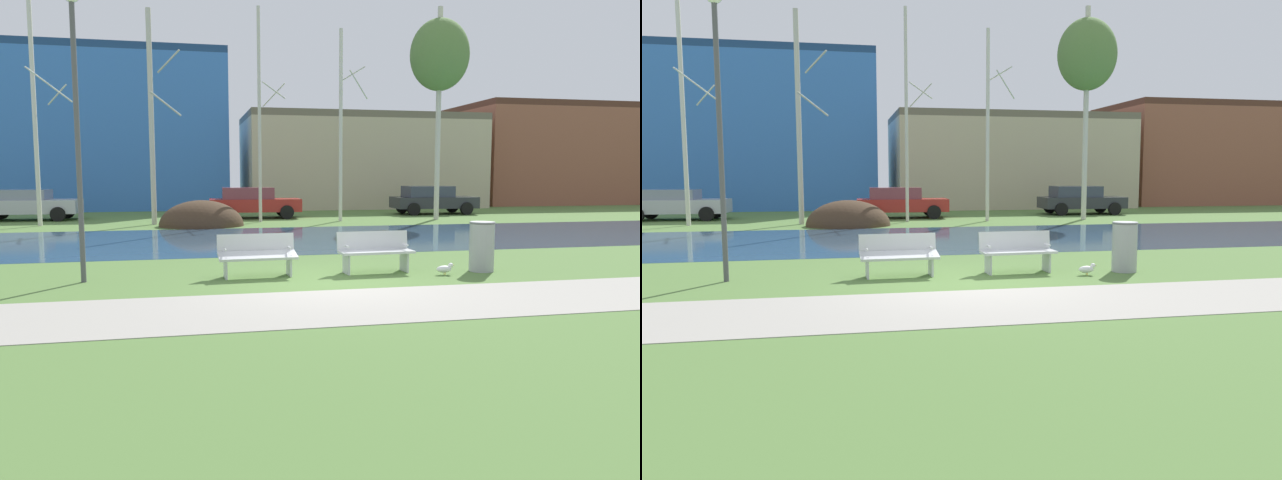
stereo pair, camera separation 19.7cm
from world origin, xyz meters
TOP-DOWN VIEW (x-y plane):
  - ground_plane at (0.00, 10.00)m, footprint 120.00×120.00m
  - paved_path_strip at (0.00, -1.91)m, footprint 60.00×2.55m
  - river_band at (0.00, 8.04)m, footprint 80.00×7.95m
  - soil_mound at (-2.14, 13.38)m, footprint 3.36×2.84m
  - bench_left at (-1.27, 1.12)m, footprint 1.62×0.62m
  - bench_right at (1.26, 1.12)m, footprint 1.62×0.62m
  - trash_bin at (3.56, 0.78)m, footprint 0.56×0.56m
  - seagull at (2.60, 0.51)m, footprint 0.40×0.15m
  - streetlamp at (-4.65, 1.21)m, footprint 0.32×0.32m
  - birch_far_left at (-8.46, 14.81)m, footprint 1.56×2.74m
  - birch_left at (-4.01, 14.56)m, footprint 1.32×2.40m
  - birch_center_left at (0.44, 14.96)m, footprint 1.20×2.22m
  - birch_center at (3.96, 14.66)m, footprint 1.26×2.23m
  - birch_center_right at (8.49, 14.70)m, footprint 2.64×2.64m
  - parked_van_nearest_silver at (-9.76, 18.00)m, footprint 4.41×2.16m
  - parked_sedan_second_red at (0.32, 17.20)m, footprint 4.29×2.12m
  - parked_hatch_third_dark at (9.68, 18.04)m, footprint 4.32×2.16m
  - building_blue_store at (-7.54, 27.48)m, footprint 14.44×8.21m
  - building_beige_block at (7.97, 26.16)m, footprint 14.32×8.08m
  - building_brick_low at (22.28, 27.58)m, footprint 12.45×8.27m

SIDE VIEW (x-z plane):
  - ground_plane at x=0.00m, z-range 0.00..0.00m
  - soil_mound at x=-2.14m, z-range -1.04..1.04m
  - river_band at x=0.00m, z-range 0.00..0.01m
  - paved_path_strip at x=0.00m, z-range 0.00..0.01m
  - seagull at x=2.60m, z-range 0.01..0.25m
  - bench_left at x=-1.27m, z-range 0.04..0.91m
  - bench_right at x=1.26m, z-range 0.04..0.91m
  - trash_bin at x=3.56m, z-range 0.02..1.10m
  - parked_van_nearest_silver at x=-9.76m, z-range 0.05..1.43m
  - parked_sedan_second_red at x=0.32m, z-range 0.04..1.49m
  - parked_hatch_third_dark at x=9.68m, z-range 0.04..1.49m
  - building_beige_block at x=7.97m, z-range 0.00..5.69m
  - building_brick_low at x=22.28m, z-range 0.00..6.78m
  - streetlamp at x=-4.65m, z-range 0.91..6.50m
  - birch_center at x=3.96m, z-range 0.09..8.39m
  - birch_left at x=-4.01m, z-range 0.07..8.73m
  - building_blue_store at x=-7.54m, z-range 0.00..9.16m
  - birch_center_left at x=0.44m, z-range 0.04..9.14m
  - birch_far_left at x=-8.46m, z-range 0.04..9.34m
  - birch_center_right at x=8.49m, z-range 2.59..12.05m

